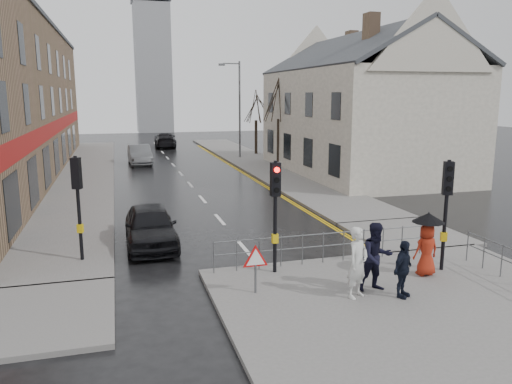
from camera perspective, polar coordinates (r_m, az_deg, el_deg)
ground at (r=15.16m, az=1.65°, el=-9.91°), size 120.00×120.00×0.00m
near_pavement at (r=13.47m, az=18.98°, el=-13.02°), size 10.00×9.00×0.14m
left_pavement at (r=36.96m, az=-19.05°, el=2.15°), size 4.00×44.00×0.14m
right_pavement at (r=40.33m, az=-0.12°, el=3.46°), size 4.00×40.00×0.14m
pavement_bridge_right at (r=20.41m, az=16.78°, el=-4.62°), size 4.00×4.20×0.14m
pavement_stub_left at (r=13.79m, az=-24.41°, el=-12.85°), size 4.00×4.20×0.14m
building_right_cream at (r=35.45m, az=11.73°, el=9.82°), size 9.00×16.40×10.10m
church_tower at (r=75.80m, az=-11.69°, el=13.58°), size 5.00×5.00×18.00m
traffic_signal_near_left at (r=14.71m, az=2.22°, el=-0.59°), size 0.28×0.27×3.40m
traffic_signal_near_right at (r=15.95m, az=20.97°, el=-0.40°), size 0.34×0.33×3.40m
traffic_signal_far_left at (r=16.82m, az=-19.73°, el=0.25°), size 0.34×0.33×3.40m
guard_railing_front at (r=16.07m, az=7.71°, el=-5.55°), size 7.14×0.04×1.00m
warning_sign at (r=13.50m, az=-0.05°, el=-7.89°), size 0.80×0.07×1.35m
street_lamp at (r=42.71m, az=-2.12°, el=10.12°), size 1.83×0.25×8.00m
tree_near at (r=37.40m, az=2.63°, el=10.64°), size 2.40×2.40×6.58m
tree_far at (r=45.20m, az=0.00°, el=9.82°), size 2.40×2.40×5.64m
pedestrian_a at (r=13.49m, az=11.53°, el=-7.90°), size 0.83×0.74×1.91m
pedestrian_b at (r=14.03m, az=13.59°, el=-7.23°), size 0.93×0.73×1.91m
pedestrian_with_umbrella at (r=15.59m, az=18.96°, el=-5.22°), size 0.96×0.96×1.90m
pedestrian_d at (r=13.83m, az=16.45°, el=-8.45°), size 0.97×0.81×1.55m
car_parked at (r=18.49m, az=-11.97°, el=-3.82°), size 1.79×4.42×1.50m
car_mid at (r=40.37m, az=-13.14°, el=4.17°), size 1.82×4.71×1.53m
car_far at (r=52.96m, az=-10.35°, el=5.87°), size 2.44×5.39×1.53m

